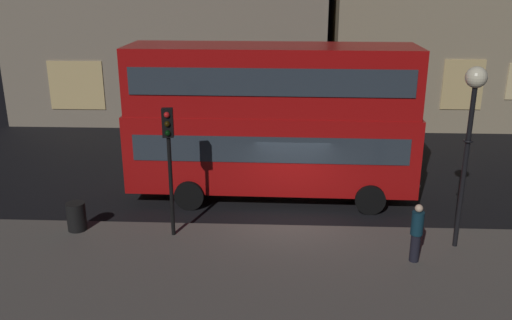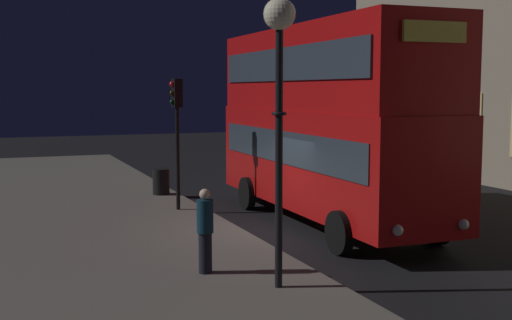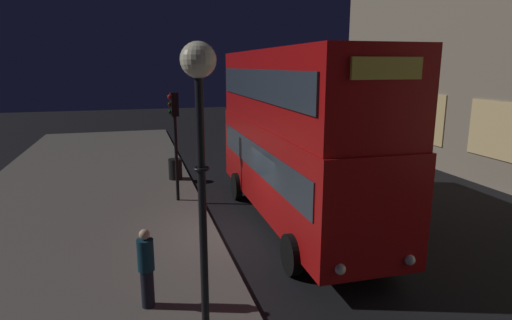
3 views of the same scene
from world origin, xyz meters
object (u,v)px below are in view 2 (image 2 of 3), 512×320
(traffic_light_near_kerb, at_px, (177,116))
(pedestrian, at_px, (205,230))
(street_lamp, at_px, (279,62))
(double_decker_bus, at_px, (325,116))
(litter_bin, at_px, (161,182))

(traffic_light_near_kerb, bearing_deg, pedestrian, -16.98)
(pedestrian, bearing_deg, street_lamp, 99.65)
(double_decker_bus, xyz_separation_m, litter_bin, (-6.04, -3.32, -2.50))
(traffic_light_near_kerb, distance_m, litter_bin, 3.94)
(street_lamp, height_order, litter_bin, street_lamp)
(double_decker_bus, distance_m, traffic_light_near_kerb, 4.60)
(street_lamp, distance_m, pedestrian, 3.72)
(traffic_light_near_kerb, height_order, street_lamp, street_lamp)
(street_lamp, relative_size, litter_bin, 5.89)
(traffic_light_near_kerb, relative_size, street_lamp, 0.75)
(street_lamp, bearing_deg, double_decker_bus, 145.18)
(street_lamp, height_order, pedestrian, street_lamp)
(double_decker_bus, xyz_separation_m, pedestrian, (4.13, -4.85, -2.07))
(double_decker_bus, relative_size, traffic_light_near_kerb, 2.57)
(double_decker_bus, bearing_deg, traffic_light_near_kerb, -128.84)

